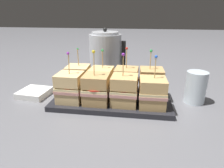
# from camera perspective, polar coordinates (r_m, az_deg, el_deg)

# --- Properties ---
(ground_plane) EXTENTS (6.00, 6.00, 0.00)m
(ground_plane) POSITION_cam_1_polar(r_m,az_deg,el_deg) (0.74, -0.00, -5.15)
(ground_plane) COLOR slate
(serving_platter) EXTENTS (0.42, 0.22, 0.02)m
(serving_platter) POSITION_cam_1_polar(r_m,az_deg,el_deg) (0.74, -0.00, -4.52)
(serving_platter) COLOR #232328
(serving_platter) RESTS_ON ground_plane
(sandwich_front_far_left) EXTENTS (0.09, 0.09, 0.18)m
(sandwich_front_far_left) POSITION_cam_1_polar(r_m,az_deg,el_deg) (0.71, -11.85, -0.96)
(sandwich_front_far_left) COLOR #DBB77A
(sandwich_front_far_left) RESTS_ON serving_platter
(sandwich_front_center_left) EXTENTS (0.09, 0.09, 0.18)m
(sandwich_front_center_left) POSITION_cam_1_polar(r_m,az_deg,el_deg) (0.68, -4.47, -1.45)
(sandwich_front_center_left) COLOR tan
(sandwich_front_center_left) RESTS_ON serving_platter
(sandwich_front_center_right) EXTENTS (0.09, 0.09, 0.18)m
(sandwich_front_center_right) POSITION_cam_1_polar(r_m,az_deg,el_deg) (0.67, 3.55, -1.78)
(sandwich_front_center_right) COLOR tan
(sandwich_front_center_right) RESTS_ON serving_platter
(sandwich_front_far_right) EXTENTS (0.09, 0.09, 0.17)m
(sandwich_front_far_right) POSITION_cam_1_polar(r_m,az_deg,el_deg) (0.67, 11.46, -2.42)
(sandwich_front_far_right) COLOR tan
(sandwich_front_far_right) RESTS_ON serving_platter
(sandwich_back_far_left) EXTENTS (0.09, 0.09, 0.17)m
(sandwich_back_far_left) POSITION_cam_1_polar(r_m,az_deg,el_deg) (0.79, -9.61, 1.54)
(sandwich_back_far_left) COLOR #DBB77A
(sandwich_back_far_left) RESTS_ON serving_platter
(sandwich_back_center_left) EXTENTS (0.09, 0.09, 0.17)m
(sandwich_back_center_left) POSITION_cam_1_polar(r_m,az_deg,el_deg) (0.77, -3.02, 1.07)
(sandwich_back_center_left) COLOR tan
(sandwich_back_center_left) RESTS_ON serving_platter
(sandwich_back_center_right) EXTENTS (0.09, 0.09, 0.18)m
(sandwich_back_center_right) POSITION_cam_1_polar(r_m,az_deg,el_deg) (0.75, 4.09, 0.80)
(sandwich_back_center_right) COLOR tan
(sandwich_back_center_right) RESTS_ON serving_platter
(sandwich_back_far_right) EXTENTS (0.09, 0.09, 0.17)m
(sandwich_back_far_right) POSITION_cam_1_polar(r_m,az_deg,el_deg) (0.76, 11.10, 0.56)
(sandwich_back_far_right) COLOR tan
(sandwich_back_far_right) RESTS_ON serving_platter
(kettle_steel) EXTENTS (0.18, 0.16, 0.24)m
(kettle_steel) POSITION_cam_1_polar(r_m,az_deg,el_deg) (1.03, -1.87, 8.49)
(kettle_steel) COLOR #B7BABF
(kettle_steel) RESTS_ON ground_plane
(drinking_glass) EXTENTS (0.07, 0.07, 0.12)m
(drinking_glass) POSITION_cam_1_polar(r_m,az_deg,el_deg) (0.78, 22.79, -0.89)
(drinking_glass) COLOR silver
(drinking_glass) RESTS_ON ground_plane
(napkin_stack) EXTENTS (0.12, 0.12, 0.02)m
(napkin_stack) POSITION_cam_1_polar(r_m,az_deg,el_deg) (0.85, -21.24, -2.37)
(napkin_stack) COLOR white
(napkin_stack) RESTS_ON ground_plane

